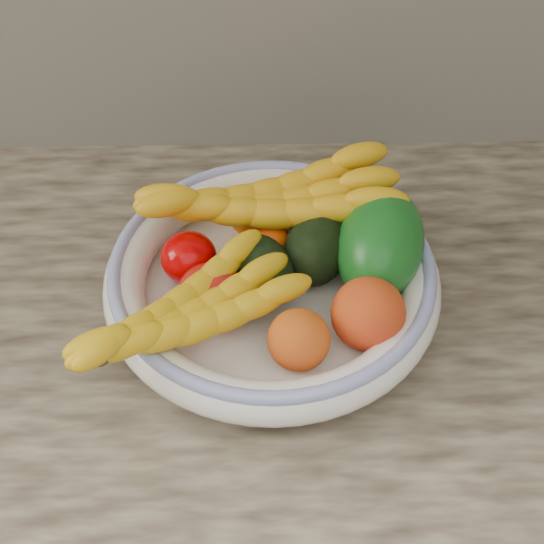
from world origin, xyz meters
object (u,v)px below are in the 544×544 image
Objects in this scene: green_mango at (380,244)px; banana_bunch_front at (186,318)px; fruit_bowl at (272,279)px; banana_bunch_back at (269,206)px.

green_mango reaches higher than banana_bunch_front.
fruit_bowl is 1.18× the size of banana_bunch_back.
fruit_bowl is at bearing -97.29° from banana_bunch_back.
green_mango reaches higher than fruit_bowl.
fruit_bowl is 1.38× the size of banana_bunch_front.
banana_bunch_back is (-0.00, 0.08, 0.04)m from fruit_bowl.
banana_bunch_back is at bearing 24.91° from banana_bunch_front.
green_mango is at bearing -31.57° from banana_bunch_back.
green_mango is (0.13, 0.03, 0.03)m from fruit_bowl.
banana_bunch_back is 1.17× the size of banana_bunch_front.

